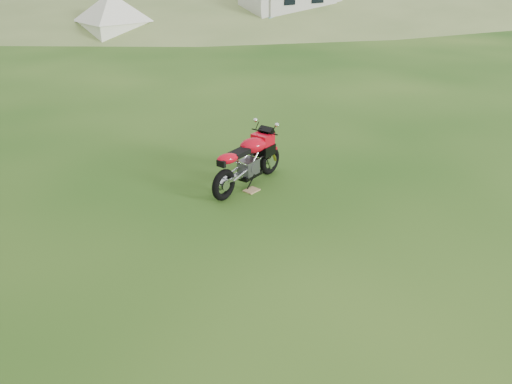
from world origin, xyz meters
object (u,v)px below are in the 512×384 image
sport_motorcycle (248,158)px  tent_mid (112,13)px  tent_right (205,6)px  caravan (291,6)px  plywood_board (252,190)px

sport_motorcycle → tent_mid: bearing=57.8°
tent_mid → tent_right: size_ratio=1.00×
caravan → tent_right: bearing=133.2°
tent_mid → tent_right: tent_mid is taller
tent_right → tent_mid: bearing=171.8°
tent_right → plywood_board: bearing=-133.7°
sport_motorcycle → plywood_board: size_ratio=7.17×
tent_right → caravan: caravan is taller
tent_right → caravan: bearing=-63.2°
plywood_board → tent_right: size_ratio=0.09×
sport_motorcycle → caravan: 19.00m
sport_motorcycle → tent_right: (7.74, 18.45, 0.59)m
sport_motorcycle → caravan: (11.12, 15.39, 0.68)m
plywood_board → caravan: bearing=54.4°
sport_motorcycle → tent_right: 20.02m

